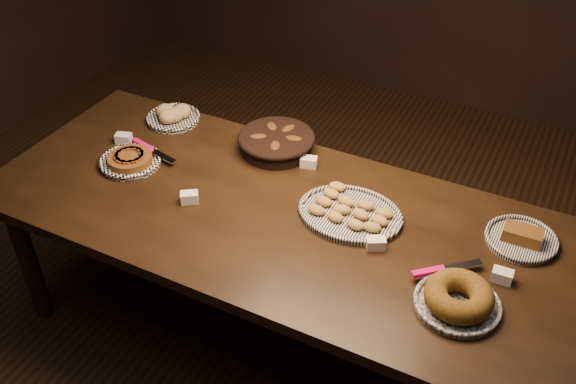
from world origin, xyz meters
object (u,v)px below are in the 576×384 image
at_px(buffet_table, 278,226).
at_px(madeleine_platter, 350,212).
at_px(apple_tart_plate, 131,160).
at_px(bundt_cake_plate, 458,298).

relative_size(buffet_table, madeleine_platter, 5.85).
bearing_deg(buffet_table, madeleine_platter, 21.80).
height_order(apple_tart_plate, madeleine_platter, apple_tart_plate).
distance_m(buffet_table, apple_tart_plate, 0.73).
height_order(apple_tart_plate, bundt_cake_plate, bundt_cake_plate).
bearing_deg(madeleine_platter, buffet_table, -143.43).
bearing_deg(buffet_table, bundt_cake_plate, -12.61).
distance_m(buffet_table, bundt_cake_plate, 0.78).
bearing_deg(madeleine_platter, bundt_cake_plate, -14.05).
height_order(buffet_table, bundt_cake_plate, bundt_cake_plate).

